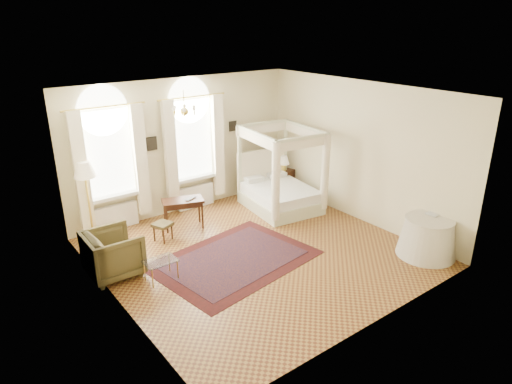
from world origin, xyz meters
The scene contains 18 objects.
ground centered at (0.00, 0.00, 0.00)m, with size 6.00×6.00×0.00m, color olive.
room_walls centered at (0.00, 0.00, 1.98)m, with size 6.00×6.00×6.00m.
window_left centered at (-1.90, 2.87, 1.49)m, with size 1.62×0.27×3.29m.
window_right centered at (0.20, 2.87, 1.49)m, with size 1.62×0.27×3.29m.
chandelier centered at (-0.90, 1.20, 2.91)m, with size 0.51×0.45×0.50m.
wall_pictures centered at (0.09, 2.97, 1.89)m, with size 2.54×0.03×0.39m.
canopy_bed centered at (1.90, 1.53, 0.47)m, with size 1.80×2.11×2.08m.
nightstand centered at (2.70, 2.34, 0.33)m, with size 0.47×0.42×0.66m, color #321B0D.
nightstand_lamp centered at (2.64, 2.28, 0.95)m, with size 0.29×0.29×0.43m.
writing_desk centered at (-0.64, 2.01, 0.59)m, with size 1.03×0.76×0.69m.
laptop centered at (-0.48, 2.00, 0.71)m, with size 0.33×0.21×0.03m, color black.
stool centered at (-1.32, 1.70, 0.35)m, with size 0.47×0.47×0.41m.
armchair centered at (-2.70, 0.96, 0.44)m, with size 0.95×0.98×0.89m, color #433A1D.
coffee_table centered at (-2.08, 0.25, 0.36)m, with size 0.59×0.42×0.40m.
floor_lamp centered at (-2.53, 2.70, 1.53)m, with size 0.46×0.46×1.79m.
oriental_rug centered at (-0.58, 0.03, 0.01)m, with size 3.40×2.66×0.01m.
side_table centered at (2.70, -2.18, 0.40)m, with size 1.19×1.19×0.81m.
book centered at (2.82, -2.09, 0.82)m, with size 0.18×0.24×0.02m, color black.
Camera 1 is at (-5.16, -6.71, 4.61)m, focal length 32.00 mm.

